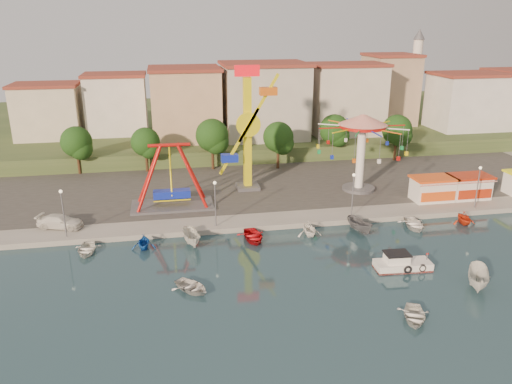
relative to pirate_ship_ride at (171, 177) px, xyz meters
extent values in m
plane|color=#15333C|center=(12.63, -20.23, -4.39)|extent=(200.00, 200.00, 0.00)
cube|color=#9E998E|center=(12.63, 41.77, -4.09)|extent=(200.00, 100.00, 0.60)
cube|color=#4C4944|center=(12.63, 9.77, -3.79)|extent=(90.00, 28.00, 0.01)
cube|color=#384C26|center=(12.63, 46.77, -2.89)|extent=(200.00, 60.00, 3.00)
cube|color=#59595E|center=(0.00, 0.00, -3.64)|extent=(10.00, 5.00, 0.30)
cube|color=#1528B8|center=(0.00, 0.00, -2.19)|extent=(4.50, 1.40, 1.00)
cylinder|color=#B4130E|center=(0.00, 0.00, 4.01)|extent=(5.00, 0.40, 0.40)
cube|color=#59595E|center=(10.35, 5.23, -3.54)|extent=(3.00, 3.00, 0.50)
cube|color=yellow|center=(10.35, 5.23, 3.71)|extent=(1.00, 1.00, 15.00)
cube|color=red|center=(10.35, 5.23, 12.01)|extent=(3.20, 0.50, 1.40)
cylinder|color=yellow|center=(10.35, 4.43, 5.21)|extent=(3.20, 0.50, 3.20)
cube|color=yellow|center=(11.63, 4.23, 7.35)|extent=(5.44, 0.35, 8.76)
cube|color=#CA5712|center=(12.92, 4.23, 9.49)|extent=(2.20, 1.20, 1.00)
cylinder|color=#59595E|center=(25.09, 1.89, -3.59)|extent=(4.40, 4.40, 0.40)
cylinder|color=white|center=(25.09, 1.89, 0.71)|extent=(1.10, 1.10, 9.00)
cylinder|color=#B4130E|center=(25.09, 1.89, 5.01)|extent=(6.00, 6.00, 0.50)
cone|color=red|center=(25.09, 1.89, 5.91)|extent=(6.40, 6.40, 1.40)
cube|color=white|center=(32.76, -3.73, -2.39)|extent=(5.00, 3.00, 2.80)
cube|color=#E24E14|center=(32.76, -3.73, -0.84)|extent=(5.40, 3.40, 0.25)
cube|color=red|center=(32.76, -5.43, -1.19)|extent=(5.00, 0.77, 0.43)
cube|color=white|center=(37.84, -3.73, -2.39)|extent=(5.00, 3.00, 2.80)
cube|color=#A9270D|center=(37.84, -3.73, -0.84)|extent=(5.40, 3.40, 0.25)
cube|color=red|center=(37.84, -5.43, -1.19)|extent=(5.00, 0.77, 0.43)
cylinder|color=#59595E|center=(-11.37, -7.23, -1.29)|extent=(0.14, 0.14, 5.00)
cylinder|color=#59595E|center=(4.63, -7.23, -1.29)|extent=(0.14, 0.14, 5.00)
cylinder|color=#59595E|center=(20.63, -7.23, -1.29)|extent=(0.14, 0.14, 5.00)
cylinder|color=#59595E|center=(36.63, -7.23, -1.29)|extent=(0.14, 0.14, 5.00)
cylinder|color=#382314|center=(-13.37, 16.75, -2.00)|extent=(0.44, 0.44, 3.60)
sphere|color=black|center=(-13.37, 16.75, 1.10)|extent=(4.60, 4.60, 4.60)
cylinder|color=#382314|center=(-3.37, 16.01, -2.09)|extent=(0.44, 0.44, 3.40)
sphere|color=black|center=(-3.37, 16.01, 0.83)|extent=(4.35, 4.35, 4.35)
cylinder|color=#382314|center=(6.63, 15.58, -1.83)|extent=(0.44, 0.44, 3.92)
sphere|color=black|center=(6.63, 15.58, 1.54)|extent=(5.02, 5.02, 5.02)
cylinder|color=#382314|center=(16.63, 14.14, -1.96)|extent=(0.44, 0.44, 3.66)
sphere|color=black|center=(16.63, 14.14, 1.18)|extent=(4.68, 4.68, 4.68)
cylinder|color=#382314|center=(26.63, 17.13, -1.89)|extent=(0.44, 0.44, 3.80)
sphere|color=black|center=(26.63, 17.13, 1.37)|extent=(4.86, 4.86, 4.86)
cylinder|color=#382314|center=(36.63, 15.31, -1.91)|extent=(0.44, 0.44, 3.77)
sphere|color=black|center=(36.63, 15.31, 1.33)|extent=(4.83, 4.83, 4.83)
cube|color=beige|center=(-20.74, 25.84, 4.54)|extent=(9.26, 9.53, 11.87)
cube|color=silver|center=(-8.70, 31.16, 2.92)|extent=(12.33, 9.01, 8.63)
cube|color=tan|center=(4.45, 31.73, 4.22)|extent=(11.95, 9.28, 11.23)
cube|color=beige|center=(18.24, 28.57, 3.20)|extent=(12.59, 10.50, 9.20)
cube|color=beige|center=(31.70, 31.98, 3.22)|extent=(10.75, 9.23, 9.24)
cube|color=tan|center=(45.00, 30.11, 4.21)|extent=(12.77, 10.96, 11.21)
cube|color=silver|center=(56.78, 28.55, 4.78)|extent=(8.23, 8.98, 12.36)
cube|color=beige|center=(68.66, 33.48, 2.99)|extent=(11.59, 10.93, 8.76)
cylinder|color=silver|center=(48.63, 33.77, 6.61)|extent=(1.80, 1.80, 16.00)
cylinder|color=#59595E|center=(48.63, 33.77, 11.61)|extent=(2.80, 2.80, 0.30)
cone|color=#59595E|center=(48.63, 33.77, 15.61)|extent=(2.20, 2.20, 2.00)
cube|color=white|center=(21.13, -19.56, -4.08)|extent=(5.40, 2.33, 0.95)
cube|color=#B4130E|center=(21.13, -19.56, -4.31)|extent=(5.40, 2.33, 0.17)
cube|color=white|center=(20.49, -19.46, -3.28)|extent=(2.21, 1.71, 0.95)
cube|color=black|center=(20.49, -19.46, -2.75)|extent=(2.43, 1.94, 0.13)
torus|color=black|center=(21.13, -20.62, -3.92)|extent=(0.82, 0.26, 0.80)
torus|color=black|center=(22.61, -20.57, -3.92)|extent=(0.82, 0.26, 0.80)
imported|color=silver|center=(1.13, -19.96, -4.02)|extent=(4.29, 4.45, 0.75)
imported|color=silver|center=(18.13, -27.70, -4.03)|extent=(3.73, 4.26, 0.74)
imported|color=white|center=(26.08, -24.03, -3.50)|extent=(3.93, 4.83, 1.78)
imported|color=silver|center=(-12.43, -4.53, -3.06)|extent=(5.40, 3.43, 1.46)
imported|color=white|center=(-8.97, -10.43, -4.02)|extent=(2.72, 3.73, 0.76)
imported|color=#134AA6|center=(-3.22, -10.43, -3.63)|extent=(2.62, 2.99, 1.52)
imported|color=silver|center=(1.75, -10.43, -3.60)|extent=(2.21, 4.32, 1.59)
imported|color=red|center=(8.28, -10.43, -3.96)|extent=(3.23, 4.35, 0.87)
imported|color=white|center=(14.58, -10.43, -3.58)|extent=(2.73, 3.14, 1.63)
imported|color=#56565A|center=(20.42, -10.43, -3.62)|extent=(2.56, 4.26, 1.54)
imported|color=white|center=(26.99, -10.43, -3.96)|extent=(3.55, 4.56, 0.87)
imported|color=red|center=(33.21, -10.43, -3.62)|extent=(2.78, 3.15, 1.55)
camera|label=1|loc=(-0.34, -58.86, 18.02)|focal=35.00mm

